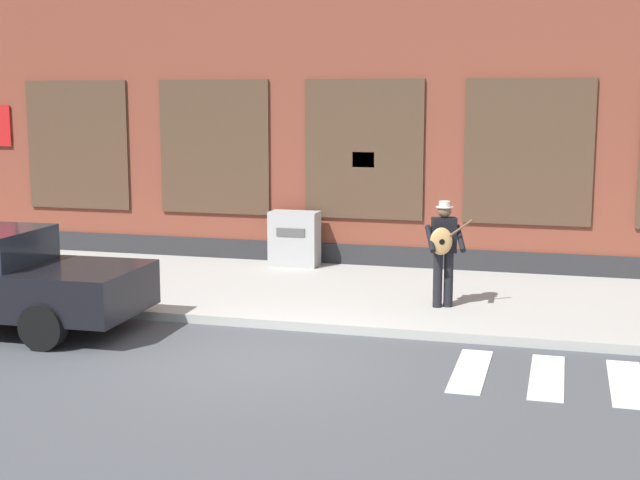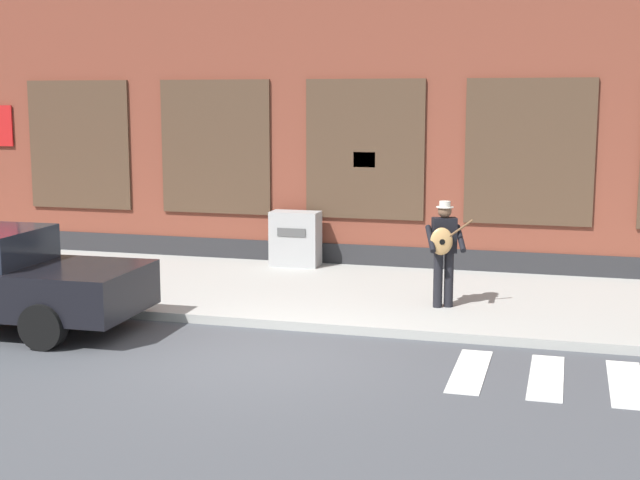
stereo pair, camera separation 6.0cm
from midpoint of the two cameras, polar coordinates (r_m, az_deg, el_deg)
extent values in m
plane|color=#424449|center=(12.18, -3.96, -7.54)|extent=(160.00, 160.00, 0.00)
cube|color=#9E9E99|center=(15.75, 0.73, -3.41)|extent=(28.00, 4.81, 0.14)
cube|color=brown|center=(19.69, 4.09, 11.64)|extent=(28.00, 4.00, 8.73)
cube|color=#28282B|center=(17.99, 2.67, -1.18)|extent=(28.00, 0.04, 0.55)
cube|color=#473323|center=(20.10, -15.34, 5.89)|extent=(2.40, 0.06, 2.76)
cube|color=black|center=(20.09, -15.35, 5.89)|extent=(2.28, 0.03, 2.64)
cube|color=#473323|center=(18.68, -6.89, 5.92)|extent=(2.40, 0.06, 2.76)
cube|color=black|center=(18.67, -6.90, 5.92)|extent=(2.28, 0.03, 2.64)
cube|color=#473323|center=(17.72, 2.71, 5.81)|extent=(2.40, 0.06, 2.76)
cube|color=black|center=(17.71, 2.71, 5.81)|extent=(2.28, 0.03, 2.64)
cube|color=#473323|center=(17.30, 13.08, 5.51)|extent=(2.40, 0.06, 2.76)
cube|color=black|center=(17.29, 13.07, 5.50)|extent=(2.28, 0.03, 2.64)
cube|color=yellow|center=(17.71, 2.69, 5.16)|extent=(0.44, 0.02, 0.30)
cube|color=silver|center=(11.75, 9.47, -8.25)|extent=(0.42, 1.90, 0.01)
cube|color=silver|center=(11.70, 14.18, -8.48)|extent=(0.42, 1.90, 0.01)
cube|color=silver|center=(11.72, 18.91, -8.66)|extent=(0.42, 1.90, 0.01)
cube|color=silver|center=(13.76, -11.08, -2.58)|extent=(0.07, 0.24, 0.12)
cube|color=silver|center=(12.76, -13.25, -3.57)|extent=(0.07, 0.24, 0.12)
cylinder|color=black|center=(14.52, -13.84, -3.71)|extent=(0.67, 0.26, 0.66)
cylinder|color=black|center=(13.04, -17.43, -5.32)|extent=(0.67, 0.26, 0.66)
cylinder|color=black|center=(14.50, 8.10, -2.52)|extent=(0.15, 0.15, 0.89)
cylinder|color=black|center=(14.44, 7.42, -2.55)|extent=(0.15, 0.15, 0.89)
cube|color=black|center=(14.35, 7.82, 0.31)|extent=(0.43, 0.34, 0.56)
sphere|color=brown|center=(14.30, 7.85, 1.87)|extent=(0.22, 0.22, 0.22)
cylinder|color=beige|center=(14.29, 7.86, 2.11)|extent=(0.28, 0.28, 0.02)
cylinder|color=beige|center=(14.28, 7.86, 2.31)|extent=(0.18, 0.18, 0.09)
cylinder|color=black|center=(14.31, 8.84, 0.10)|extent=(0.26, 0.51, 0.39)
cylinder|color=black|center=(14.21, 6.95, 0.08)|extent=(0.26, 0.51, 0.39)
ellipsoid|color=tan|center=(14.17, 7.65, -0.08)|extent=(0.38, 0.23, 0.44)
cylinder|color=black|center=(14.11, 7.70, -0.12)|extent=(0.09, 0.04, 0.09)
cylinder|color=brown|center=(14.18, 8.71, 0.64)|extent=(0.46, 0.19, 0.34)
cube|color=#9E9E9E|center=(17.84, -1.74, 0.09)|extent=(0.98, 0.51, 1.10)
cube|color=#4C4C4C|center=(17.57, -2.00, 0.49)|extent=(0.59, 0.02, 0.16)
camera|label=1|loc=(0.03, -90.13, -0.02)|focal=50.00mm
camera|label=2|loc=(0.03, 89.87, 0.02)|focal=50.00mm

